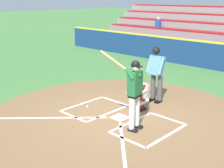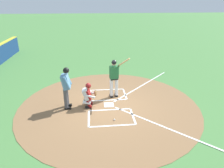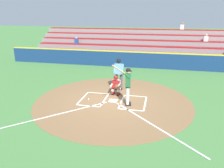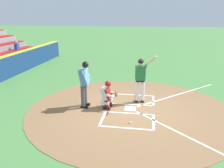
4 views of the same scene
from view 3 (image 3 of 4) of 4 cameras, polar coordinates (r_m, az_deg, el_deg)
ground_plane at (r=11.14m, az=0.26°, el=-4.50°), size 120.00×120.00×0.00m
dirt_circle at (r=11.14m, az=0.26°, el=-4.47°), size 8.00×8.00×0.01m
home_plate_and_chalk at (r=10.35m, az=-0.79°, el=-6.27°), size 7.93×4.91×0.01m
batter at (r=10.32m, az=4.18°, el=0.08°), size 0.87×0.84×2.13m
catcher at (r=11.76m, az=1.08°, el=-0.18°), size 0.59×0.65×1.13m
plate_umpire at (r=12.48m, az=1.80°, el=3.25°), size 0.59×0.42×1.86m
baseball at (r=11.35m, az=-6.21°, el=-3.97°), size 0.07×0.07×0.07m
backstop_wall at (r=18.04m, az=5.41°, el=6.51°), size 22.00×0.36×1.31m
bleacher_stand at (r=21.72m, az=6.77°, el=9.41°), size 20.00×5.10×3.45m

